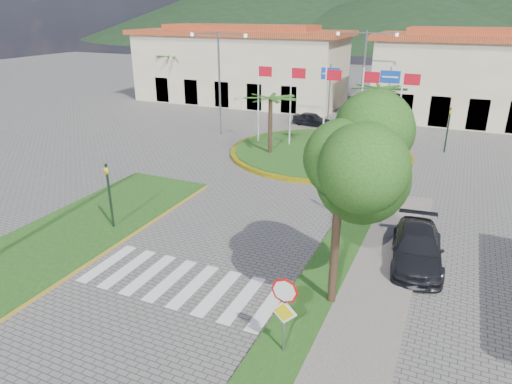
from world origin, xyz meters
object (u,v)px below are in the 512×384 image
at_px(stop_sign, 284,305).
at_px(car_dark_a, 312,119).
at_px(car_dark_b, 391,109).
at_px(deciduous_tree, 341,161).
at_px(white_van, 259,100).
at_px(roundabout_island, 320,151).
at_px(car_side_right, 417,248).

distance_m(stop_sign, car_dark_a, 29.20).
bearing_deg(stop_sign, car_dark_b, 93.91).
distance_m(deciduous_tree, car_dark_a, 26.86).
distance_m(white_van, car_dark_b, 13.56).
bearing_deg(roundabout_island, stop_sign, -76.27).
xyz_separation_m(roundabout_island, car_dark_b, (2.50, 14.99, 0.47)).
xyz_separation_m(stop_sign, deciduous_tree, (0.60, 3.04, 3.38)).
relative_size(roundabout_island, white_van, 3.27).
xyz_separation_m(white_van, car_dark_b, (13.55, 0.61, 0.10)).
distance_m(roundabout_island, white_van, 18.13).
bearing_deg(roundabout_island, car_side_right, -58.72).
bearing_deg(stop_sign, roundabout_island, 103.73).
relative_size(roundabout_island, deciduous_tree, 1.87).
distance_m(stop_sign, car_side_right, 7.80).
relative_size(deciduous_tree, white_van, 1.75).
xyz_separation_m(stop_sign, car_dark_a, (-8.08, 28.04, -1.22)).
bearing_deg(deciduous_tree, white_van, 117.80).
bearing_deg(car_dark_b, white_van, 78.79).
height_order(roundabout_island, white_van, roundabout_island).
height_order(stop_sign, car_dark_a, stop_sign).
distance_m(stop_sign, white_van, 37.94).
relative_size(roundabout_island, stop_sign, 4.79).
distance_m(roundabout_island, deciduous_tree, 18.55).
bearing_deg(stop_sign, deciduous_tree, 78.82).
bearing_deg(roundabout_island, car_dark_b, 80.52).
bearing_deg(car_dark_b, deciduous_tree, 171.55).
xyz_separation_m(deciduous_tree, car_dark_a, (-8.68, 25.00, -4.61)).
distance_m(car_dark_a, car_dark_b, 9.01).
height_order(white_van, car_dark_a, car_dark_a).
relative_size(roundabout_island, car_side_right, 2.71).
xyz_separation_m(deciduous_tree, white_van, (-16.54, 31.37, -4.63)).
distance_m(roundabout_island, car_side_right, 15.10).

